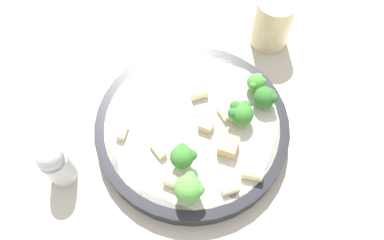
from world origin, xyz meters
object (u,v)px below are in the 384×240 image
at_px(rigatoni_6, 252,173).
at_px(drinking_glass, 272,25).
at_px(chicken_chunk_1, 207,124).
at_px(broccoli_floret_3, 189,188).
at_px(rigatoni_1, 230,189).
at_px(chicken_chunk_0, 228,146).
at_px(rigatoni_2, 122,132).
at_px(broccoli_floret_2, 241,113).
at_px(broccoli_floret_0, 266,97).
at_px(broccoli_floret_1, 256,82).
at_px(rigatoni_3, 174,182).
at_px(broccoli_floret_4, 183,156).
at_px(rigatoni_5, 158,150).
at_px(pepper_shaker, 56,164).
at_px(rigatoni_0, 224,113).
at_px(rigatoni_4, 199,93).
at_px(pasta_bowl, 192,127).

relative_size(rigatoni_6, drinking_glass, 0.31).
bearing_deg(chicken_chunk_1, broccoli_floret_3, 7.54).
relative_size(rigatoni_1, chicken_chunk_0, 0.87).
bearing_deg(rigatoni_2, broccoli_floret_2, 118.51).
bearing_deg(broccoli_floret_0, broccoli_floret_1, -136.22).
height_order(chicken_chunk_0, chicken_chunk_1, chicken_chunk_0).
relative_size(broccoli_floret_3, rigatoni_3, 1.67).
xyz_separation_m(broccoli_floret_4, rigatoni_5, (-0.00, -0.04, -0.02)).
relative_size(broccoli_floret_3, pepper_shaker, 0.54).
relative_size(broccoli_floret_1, rigatoni_5, 1.17).
distance_m(rigatoni_0, pepper_shaker, 0.25).
bearing_deg(broccoli_floret_1, rigatoni_6, 14.83).
xyz_separation_m(rigatoni_4, chicken_chunk_1, (0.04, 0.03, -0.00)).
height_order(broccoli_floret_1, rigatoni_5, broccoli_floret_1).
bearing_deg(rigatoni_1, broccoli_floret_4, -100.64).
distance_m(broccoli_floret_3, rigatoni_4, 0.16).
distance_m(rigatoni_0, rigatoni_6, 0.10).
bearing_deg(rigatoni_4, pepper_shaker, -38.25).
height_order(rigatoni_5, pepper_shaker, pepper_shaker).
bearing_deg(rigatoni_0, chicken_chunk_0, 24.02).
height_order(broccoli_floret_1, rigatoni_2, broccoli_floret_1).
bearing_deg(rigatoni_4, broccoli_floret_2, 76.00).
bearing_deg(rigatoni_5, broccoli_floret_2, 134.23).
xyz_separation_m(broccoli_floret_4, rigatoni_3, (0.03, -0.00, -0.02)).
distance_m(rigatoni_2, chicken_chunk_1, 0.12).
xyz_separation_m(broccoli_floret_4, rigatoni_0, (-0.09, 0.03, -0.02)).
bearing_deg(broccoli_floret_1, broccoli_floret_4, -20.41).
xyz_separation_m(broccoli_floret_0, broccoli_floret_2, (0.04, -0.03, 0.00)).
height_order(broccoli_floret_1, rigatoni_3, broccoli_floret_1).
relative_size(rigatoni_0, rigatoni_6, 0.83).
xyz_separation_m(broccoli_floret_0, broccoli_floret_3, (0.17, -0.05, 0.01)).
height_order(broccoli_floret_0, rigatoni_3, broccoli_floret_0).
bearing_deg(rigatoni_4, broccoli_floret_4, 9.20).
xyz_separation_m(broccoli_floret_1, broccoli_floret_4, (0.15, -0.06, 0.01)).
height_order(pasta_bowl, rigatoni_6, rigatoni_6).
bearing_deg(broccoli_floret_4, rigatoni_2, -96.45).
relative_size(rigatoni_5, chicken_chunk_1, 1.35).
bearing_deg(rigatoni_1, pepper_shaker, -76.81).
bearing_deg(rigatoni_0, broccoli_floret_2, 89.91).
height_order(rigatoni_2, drinking_glass, drinking_glass).
bearing_deg(rigatoni_0, rigatoni_3, -12.89).
height_order(broccoli_floret_4, rigatoni_5, broccoli_floret_4).
relative_size(rigatoni_1, rigatoni_6, 0.81).
xyz_separation_m(pasta_bowl, rigatoni_6, (0.05, 0.11, 0.02)).
bearing_deg(broccoli_floret_4, chicken_chunk_1, 171.37).
distance_m(rigatoni_3, rigatoni_5, 0.05).
xyz_separation_m(rigatoni_0, rigatoni_4, (-0.02, -0.05, 0.00)).
bearing_deg(rigatoni_2, broccoli_floret_1, 132.43).
bearing_deg(broccoli_floret_3, rigatoni_5, -123.92).
height_order(broccoli_floret_2, rigatoni_0, broccoli_floret_2).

